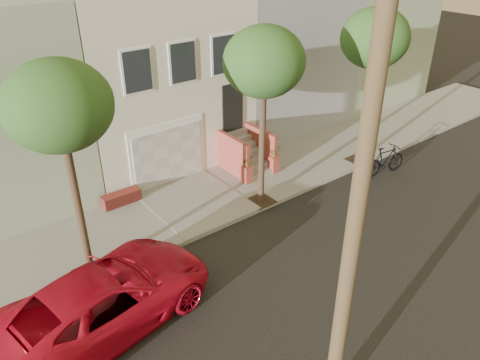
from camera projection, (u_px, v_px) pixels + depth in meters
ground at (319, 270)px, 14.05m from camera, size 90.00×90.00×0.00m
sidewalk at (216, 195)px, 17.70m from camera, size 40.00×3.70×0.15m
house_row at (135, 68)px, 19.99m from camera, size 33.10×11.70×7.00m
tree_left at (58, 108)px, 11.23m from camera, size 2.70×2.57×6.30m
tree_mid at (264, 63)px, 14.72m from camera, size 2.70×2.57×6.30m
tree_right at (375, 39)px, 17.66m from camera, size 2.70×2.57×6.30m
pickup_truck at (103, 300)px, 11.78m from camera, size 6.32×3.78×1.64m
motorcycle at (385, 160)px, 19.04m from camera, size 2.16×0.90×1.26m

